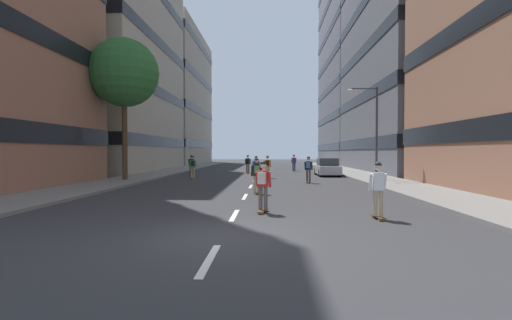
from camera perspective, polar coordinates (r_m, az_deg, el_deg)
name	(u,v)px	position (r m, az deg, el deg)	size (l,w,h in m)	color
ground_plane	(257,176)	(31.63, 0.11, -2.48)	(134.88, 134.88, 0.00)	#333335
sidewalk_left	(162,173)	(35.89, -14.28, -1.96)	(3.46, 61.82, 0.14)	gray
sidewalk_right	(356,173)	(35.29, 15.10, -2.02)	(3.46, 61.82, 0.14)	gray
lane_markings	(257,176)	(32.15, 0.14, -2.41)	(0.16, 52.20, 0.01)	silver
building_left_mid	(97,49)	(45.55, -23.27, 15.51)	(14.09, 20.94, 26.51)	#BCB29E
building_left_far	(160,98)	(66.39, -14.52, 9.19)	(14.09, 23.37, 22.29)	#B2A893
building_right_mid	(428,33)	(44.94, 24.97, 17.29)	(14.09, 23.30, 28.92)	slate
building_right_far	(369,50)	(67.28, 17.10, 15.84)	(14.09, 23.61, 37.89)	slate
parked_car_near	(327,168)	(32.60, 10.91, -1.16)	(1.82, 4.40, 1.52)	#B2B7BF
street_tree_near	(124,73)	(28.00, -19.66, 12.51)	(4.76, 4.76, 9.84)	#4C3823
streetlamp_right	(371,123)	(27.44, 17.38, 5.52)	(2.13, 0.30, 6.50)	#3F3F44
skater_0	(268,165)	(29.24, 1.79, -0.80)	(0.54, 0.91, 1.78)	brown
skater_1	(263,183)	(12.65, 1.07, -3.59)	(0.57, 0.92, 1.78)	brown
skater_2	(308,168)	(24.81, 8.08, -1.19)	(0.57, 0.92, 1.78)	brown
skater_3	(294,162)	(39.74, 5.87, -0.25)	(0.54, 0.91, 1.78)	brown
skater_4	(256,166)	(26.80, 0.02, -0.99)	(0.56, 0.92, 1.78)	brown
skater_5	(191,164)	(33.19, -9.95, -0.62)	(0.54, 0.91, 1.78)	brown
skater_6	(248,163)	(35.52, -1.27, -0.47)	(0.54, 0.91, 1.78)	brown
skater_7	(193,166)	(28.84, -9.72, -0.85)	(0.57, 0.92, 1.78)	brown
skater_8	(257,173)	(18.25, 0.10, -2.08)	(0.56, 0.92, 1.78)	brown
skater_9	(378,187)	(12.10, 18.31, -4.03)	(0.54, 0.91, 1.78)	brown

